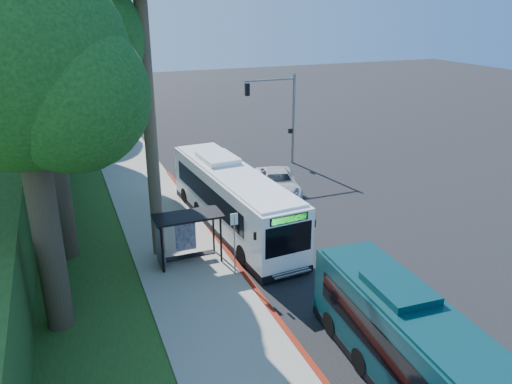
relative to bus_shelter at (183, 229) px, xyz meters
name	(u,v)px	position (x,y,z in m)	size (l,w,h in m)	color
ground	(293,218)	(7.26, 2.86, -1.81)	(140.00, 140.00, 0.00)	black
sidewalk	(171,238)	(-0.04, 2.86, -1.75)	(4.50, 70.00, 0.12)	gray
red_curb	(236,264)	(2.26, -1.14, -1.74)	(0.25, 30.00, 0.13)	maroon
grass_verge	(55,220)	(-5.74, 7.86, -1.78)	(8.00, 70.00, 0.06)	#234719
bus_shelter	(183,229)	(0.00, 0.00, 0.00)	(3.20, 1.51, 2.55)	black
stop_sign_pole	(234,236)	(1.86, -2.14, 0.28)	(0.35, 0.06, 3.17)	gray
traffic_signal_pole	(282,108)	(11.04, 12.86, 2.62)	(4.10, 0.30, 7.00)	gray
tree_0	(36,20)	(-5.14, 2.84, 9.40)	(8.40, 8.00, 15.70)	#382B1E
tree_2	(47,24)	(-4.64, 18.84, 8.67)	(8.82, 8.40, 15.12)	#382B1E
tree_3	(18,2)	(-6.62, 26.84, 10.17)	(10.08, 9.60, 17.28)	#382B1E
tree_4	(52,26)	(-4.14, 34.84, 7.92)	(8.40, 8.00, 14.14)	#382B1E
tree_5	(61,30)	(-3.16, 42.84, 7.16)	(7.35, 7.00, 12.86)	#382B1E
tree_6	(24,74)	(-5.65, -3.16, 7.90)	(7.56, 7.20, 13.74)	#382B1E
white_bus	(232,198)	(3.52, 2.95, 0.02)	(3.53, 12.69, 3.74)	white
teal_bus	(427,362)	(4.66, -11.76, -0.17)	(3.00, 11.35, 3.35)	#093136
pickup	(277,183)	(8.04, 6.89, -1.02)	(2.61, 5.65, 1.57)	silver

